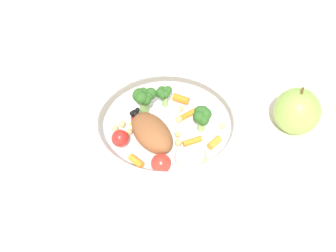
{
  "coord_description": "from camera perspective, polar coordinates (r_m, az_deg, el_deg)",
  "views": [
    {
      "loc": [
        0.51,
        -0.22,
        0.6
      ],
      "look_at": [
        0.01,
        0.0,
        0.02
      ],
      "focal_mm": 54.01,
      "sensor_mm": 36.0,
      "label": 1
    }
  ],
  "objects": [
    {
      "name": "food_container",
      "position": [
        0.79,
        -0.16,
        -0.18
      ],
      "size": [
        0.23,
        0.23,
        0.06
      ],
      "color": "white",
      "rests_on": "ground_plane"
    },
    {
      "name": "loose_apple",
      "position": [
        0.82,
        14.36,
        1.63
      ],
      "size": [
        0.08,
        0.08,
        0.09
      ],
      "color": "#8CB74C",
      "rests_on": "ground_plane"
    },
    {
      "name": "ground_plane",
      "position": [
        0.81,
        -0.47,
        -0.88
      ],
      "size": [
        2.4,
        2.4,
        0.0
      ],
      "primitive_type": "plane",
      "color": "silver"
    }
  ]
}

